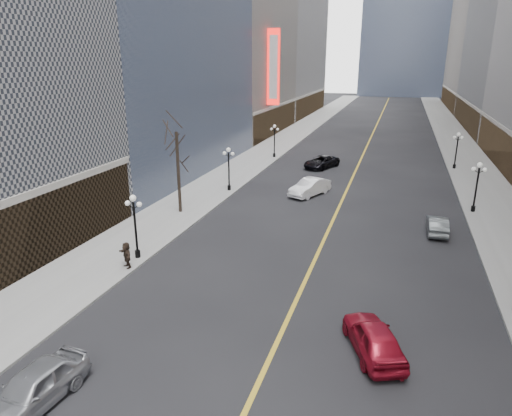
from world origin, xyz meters
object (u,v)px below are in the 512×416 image
Objects in this scene: streetlamp_west_2 at (229,164)px; car_nb_far at (321,162)px; car_nb_near at (33,388)px; streetlamp_east_2 at (477,182)px; car_sb_far at (437,225)px; streetlamp_east_3 at (457,147)px; streetlamp_west_1 at (135,220)px; car_sb_mid at (374,338)px; car_nb_mid at (310,187)px; streetlamp_west_3 at (274,137)px.

streetlamp_west_2 reaches higher than car_nb_far.
car_nb_near is 0.88× the size of car_nb_far.
car_sb_far is at bearing -118.20° from streetlamp_east_2.
streetlamp_east_3 and streetlamp_west_1 have the same top height.
streetlamp_east_2 is at bearing -90.00° from streetlamp_east_3.
car_sb_mid is at bearing -20.33° from streetlamp_west_1.
car_nb_mid is at bearing -62.44° from car_nb_far.
car_nb_near reaches higher than car_sb_mid.
streetlamp_west_1 is at bearing -90.00° from streetlamp_west_3.
streetlamp_east_2 is at bearing 0.00° from streetlamp_west_2.
streetlamp_east_2 is at bearing -17.30° from car_nb_far.
car_nb_far is 38.89m from car_sb_mid.
streetlamp_west_3 reaches higher than car_nb_mid.
car_nb_near is (3.64, -13.66, -2.08)m from streetlamp_west_1.
car_nb_near is 33.12m from car_nb_mid.
car_nb_near is 14.80m from car_sb_mid.
car_nb_near is 45.63m from car_nb_far.
streetlamp_west_1 is 1.00× the size of streetlamp_west_2.
car_sb_mid is at bearing -106.82° from streetlamp_east_2.
streetlamp_west_3 is (-23.60, 18.00, 0.00)m from streetlamp_east_2.
streetlamp_west_2 is at bearing 90.00° from streetlamp_west_1.
streetlamp_west_1 is 20.98m from car_nb_mid.
car_nb_near is (3.64, -31.66, -2.08)m from streetlamp_west_2.
streetlamp_east_2 and streetlamp_west_3 have the same top height.
streetlamp_west_1 is 36.00m from streetlamp_west_3.
car_sb_far is (12.75, -20.23, -0.07)m from car_nb_far.
streetlamp_west_2 is 8.70m from car_nb_mid.
car_nb_near is at bearing -111.90° from streetlamp_east_3.
car_sb_mid is (-7.27, -42.05, -2.09)m from streetlamp_east_3.
car_nb_near is at bearing 56.02° from car_sb_far.
car_sb_far is at bearing -125.25° from car_sb_mid.
car_nb_far is 23.91m from car_sb_far.
car_nb_far is 1.15× the size of car_sb_mid.
streetlamp_east_3 is 42.72m from car_sb_mid.
car_sb_far is at bearing 29.88° from streetlamp_west_1.
streetlamp_west_2 is at bearing -78.83° from car_sb_mid.
car_sb_far is (-3.44, -6.42, -2.21)m from streetlamp_east_2.
car_sb_far is (11.78, -7.54, -0.16)m from car_nb_mid.
car_nb_mid reaches higher than car_nb_far.
streetlamp_east_2 is 0.95× the size of car_sb_mid.
streetlamp_east_3 reaches higher than car_sb_far.
car_nb_near is at bearing -122.23° from streetlamp_east_2.
streetlamp_west_1 is at bearing -79.95° from car_nb_far.
car_sb_far is (20.16, -6.42, -2.21)m from streetlamp_west_2.
streetlamp_west_1 reaches higher than car_sb_mid.
streetlamp_west_2 reaches higher than car_nb_mid.
streetlamp_west_1 is 1.08× the size of car_sb_far.
streetlamp_west_1 is 0.95× the size of car_sb_mid.
car_sb_mid is (16.33, -24.05, -2.09)m from streetlamp_west_2.
streetlamp_east_2 is 29.68m from streetlamp_west_1.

